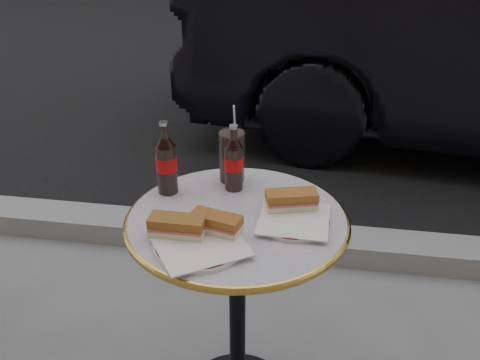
# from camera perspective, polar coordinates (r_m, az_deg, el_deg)

# --- Properties ---
(asphalt_road) EXTENTS (40.00, 8.00, 0.00)m
(asphalt_road) POSITION_cam_1_polar(r_m,az_deg,el_deg) (6.42, 7.30, 14.05)
(asphalt_road) COLOR black
(asphalt_road) RESTS_ON ground
(curb) EXTENTS (40.00, 0.20, 0.12)m
(curb) POSITION_cam_1_polar(r_m,az_deg,el_deg) (2.60, 3.02, -6.39)
(curb) COLOR gray
(curb) RESTS_ON ground
(bistro_table) EXTENTS (0.62, 0.62, 0.73)m
(bistro_table) POSITION_cam_1_polar(r_m,az_deg,el_deg) (1.70, -0.28, -14.47)
(bistro_table) COLOR #BAB2C4
(bistro_table) RESTS_ON ground
(plate_left) EXTENTS (0.30, 0.30, 0.01)m
(plate_left) POSITION_cam_1_polar(r_m,az_deg,el_deg) (1.35, -4.40, -6.95)
(plate_left) COLOR white
(plate_left) RESTS_ON bistro_table
(plate_right) EXTENTS (0.23, 0.23, 0.01)m
(plate_right) POSITION_cam_1_polar(r_m,az_deg,el_deg) (1.45, 5.76, -4.42)
(plate_right) COLOR silver
(plate_right) RESTS_ON bistro_table
(sandwich_left_a) EXTENTS (0.14, 0.07, 0.05)m
(sandwich_left_a) POSITION_cam_1_polar(r_m,az_deg,el_deg) (1.37, -6.73, -5.01)
(sandwich_left_a) COLOR brown
(sandwich_left_a) RESTS_ON plate_left
(sandwich_left_b) EXTENTS (0.14, 0.09, 0.05)m
(sandwich_left_b) POSITION_cam_1_polar(r_m,az_deg,el_deg) (1.38, -2.58, -4.70)
(sandwich_left_b) COLOR brown
(sandwich_left_b) RESTS_ON plate_left
(sandwich_right) EXTENTS (0.15, 0.10, 0.05)m
(sandwich_right) POSITION_cam_1_polar(r_m,az_deg,el_deg) (1.49, 5.51, -2.23)
(sandwich_right) COLOR #995826
(sandwich_right) RESTS_ON plate_right
(cola_bottle_left) EXTENTS (0.08, 0.08, 0.22)m
(cola_bottle_left) POSITION_cam_1_polar(r_m,az_deg,el_deg) (1.56, -7.90, 2.38)
(cola_bottle_left) COLOR black
(cola_bottle_left) RESTS_ON bistro_table
(cola_bottle_right) EXTENTS (0.07, 0.07, 0.21)m
(cola_bottle_right) POSITION_cam_1_polar(r_m,az_deg,el_deg) (1.57, -0.67, 2.40)
(cola_bottle_right) COLOR black
(cola_bottle_right) RESTS_ON bistro_table
(cola_glass) EXTENTS (0.10, 0.10, 0.16)m
(cola_glass) POSITION_cam_1_polar(r_m,az_deg,el_deg) (1.63, -0.88, 2.55)
(cola_glass) COLOR black
(cola_glass) RESTS_ON bistro_table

